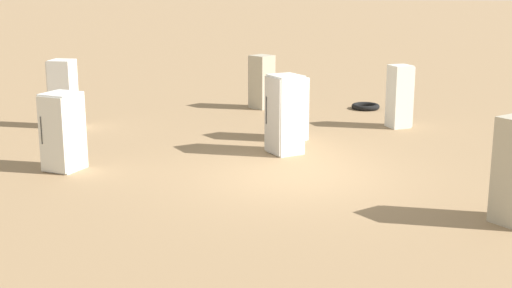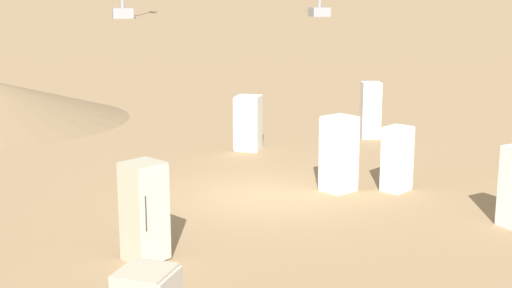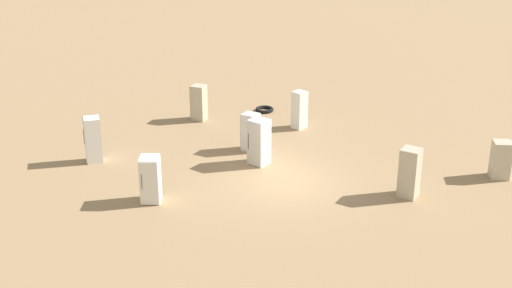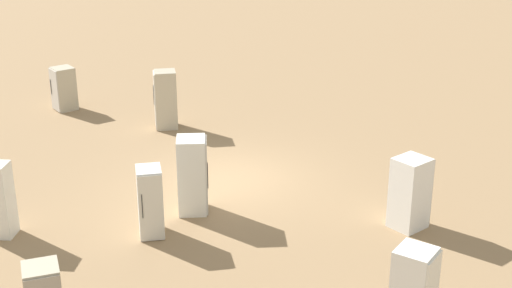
% 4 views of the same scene
% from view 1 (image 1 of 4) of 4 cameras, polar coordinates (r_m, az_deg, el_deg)
% --- Properties ---
extents(ground_plane, '(1000.00, 1000.00, 0.00)m').
position_cam_1_polar(ground_plane, '(15.59, 3.05, -2.60)').
color(ground_plane, '#937551').
extents(discarded_fridge_2, '(0.79, 0.76, 1.93)m').
position_cam_1_polar(discarded_fridge_2, '(20.99, -15.18, 3.90)').
color(discarded_fridge_2, white).
rests_on(discarded_fridge_2, ground_plane).
extents(discarded_fridge_3, '(0.85, 0.89, 1.67)m').
position_cam_1_polar(discarded_fridge_3, '(18.82, 2.93, 2.86)').
color(discarded_fridge_3, white).
rests_on(discarded_fridge_3, ground_plane).
extents(discarded_fridge_4, '(0.73, 0.69, 1.78)m').
position_cam_1_polar(discarded_fridge_4, '(20.67, 11.43, 3.75)').
color(discarded_fridge_4, silver).
rests_on(discarded_fridge_4, ground_plane).
extents(discarded_fridge_5, '(0.98, 1.02, 1.75)m').
position_cam_1_polar(discarded_fridge_5, '(16.46, -15.22, 0.96)').
color(discarded_fridge_5, white).
rests_on(discarded_fridge_5, ground_plane).
extents(discarded_fridge_6, '(0.97, 0.97, 1.93)m').
position_cam_1_polar(discarded_fridge_6, '(17.33, 2.31, 2.37)').
color(discarded_fridge_6, silver).
rests_on(discarded_fridge_6, ground_plane).
extents(discarded_fridge_7, '(0.88, 0.89, 1.72)m').
position_cam_1_polar(discarded_fridge_7, '(23.16, 0.45, 5.00)').
color(discarded_fridge_7, '#B2A88E').
rests_on(discarded_fridge_7, ground_plane).
extents(scrap_tire, '(0.91, 0.91, 0.17)m').
position_cam_1_polar(scrap_tire, '(23.38, 8.76, 2.99)').
color(scrap_tire, black).
rests_on(scrap_tire, ground_plane).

